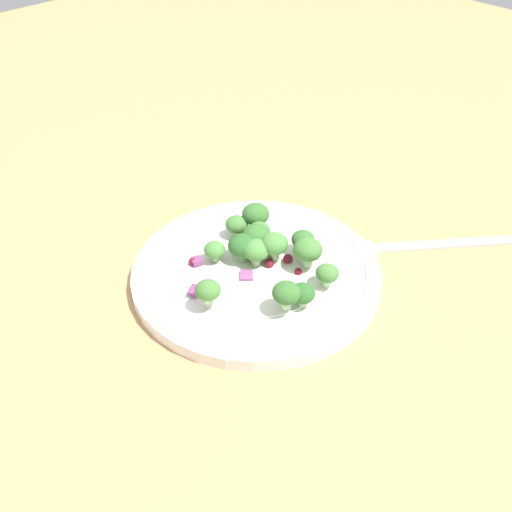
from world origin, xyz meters
TOP-DOWN VIEW (x-y plane):
  - ground_plane at (0.00, 0.00)cm, footprint 180.00×180.00cm
  - plate at (2.70, 1.67)cm, footprint 23.00×23.00cm
  - dressing_pool at (2.70, 1.67)cm, footprint 13.34×13.34cm
  - broccoli_floret_0 at (2.37, 1.34)cm, footprint 2.49×2.49cm
  - broccoli_floret_1 at (2.82, -0.22)cm, footprint 2.66×2.66cm
  - broccoli_floret_2 at (0.82, 2.15)cm, footprint 2.56×2.56cm
  - broccoli_floret_3 at (-1.93, 3.20)cm, footprint 2.17×2.17cm
  - broccoli_floret_4 at (0.62, -3.17)cm, footprint 2.20×2.20cm
  - broccoli_floret_5 at (9.27, 2.66)cm, footprint 2.19×2.19cm
  - broccoli_floret_6 at (4.78, -1.65)cm, footprint 1.98×1.98cm
  - broccoli_floret_7 at (1.05, 0.39)cm, footprint 2.68×2.68cm
  - broccoli_floret_8 at (-1.24, -2.42)cm, footprint 2.70×2.70cm
  - broccoli_floret_9 at (5.02, 7.67)cm, footprint 2.42×2.42cm
  - broccoli_floret_10 at (0.30, 7.86)cm, footprint 2.08×2.08cm
  - broccoli_floret_11 at (3.39, 8.03)cm, footprint 2.18×2.18cm
  - broccoli_floret_12 at (-0.49, -0.66)cm, footprint 2.10×2.10cm
  - broccoli_floret_13 at (-0.62, 4.96)cm, footprint 2.67×2.67cm
  - cranberry_0 at (1.69, 2.39)cm, footprint 0.90×0.90cm
  - cranberry_1 at (0.55, 4.96)cm, footprint 0.71×0.71cm
  - cranberry_2 at (-0.50, 3.15)cm, footprint 0.90×0.90cm
  - cranberry_3 at (6.61, -2.72)cm, footprint 0.76×0.76cm
  - cranberry_4 at (-0.42, 0.90)cm, footprint 0.75×0.75cm
  - cranberry_5 at (8.98, 2.15)cm, footprint 0.81×0.81cm
  - onion_bit_0 at (9.03, 0.51)cm, footprint 1.58×1.46cm
  - onion_bit_1 at (4.27, 2.04)cm, footprint 1.77×1.78cm
  - onion_bit_2 at (3.86, -2.68)cm, footprint 1.73×1.64cm
  - onion_bit_3 at (-2.17, 4.10)cm, footprint 1.70×1.70cm
  - onion_bit_4 at (1.28, 0.25)cm, footprint 1.29×1.59cm
  - onion_bit_5 at (6.32, -2.48)cm, footprint 1.18×1.23cm
  - fork at (-12.33, 9.40)cm, footprint 15.72×12.93cm

SIDE VIEW (x-z plane):
  - ground_plane at x=0.00cm, z-range -2.00..0.00cm
  - fork at x=-12.33cm, z-range 0.00..0.50cm
  - plate at x=2.70cm, z-range 0.01..1.71cm
  - dressing_pool at x=2.70cm, z-range 1.20..1.40cm
  - onion_bit_1 at x=4.27cm, z-range 1.20..1.68cm
  - cranberry_1 at x=0.55cm, z-range 1.20..1.91cm
  - onion_bit_2 at x=3.86cm, z-range 1.38..1.73cm
  - onion_bit_3 at x=-2.17cm, z-range 1.33..1.87cm
  - onion_bit_0 at x=9.03cm, z-range 1.48..1.86cm
  - cranberry_3 at x=6.61cm, z-range 1.32..2.09cm
  - cranberry_0 at x=1.69cm, z-range 1.26..2.15cm
  - cranberry_2 at x=-0.50cm, z-range 1.28..2.18cm
  - onion_bit_5 at x=6.32cm, z-range 1.53..2.01cm
  - cranberry_4 at x=-0.42cm, z-range 1.42..2.17cm
  - onion_bit_4 at x=1.28cm, z-range 1.61..1.99cm
  - cranberry_5 at x=8.98cm, z-range 1.76..2.57cm
  - broccoli_floret_11 at x=3.39cm, z-range 1.48..3.69cm
  - broccoli_floret_6 at x=4.78cm, z-range 1.65..3.66cm
  - broccoli_floret_4 at x=0.62cm, z-range 1.56..3.79cm
  - broccoli_floret_10 at x=0.30cm, z-range 1.68..3.78cm
  - broccoli_floret_12 at x=-0.49cm, z-range 1.87..3.99cm
  - broccoli_floret_0 at x=2.37cm, z-range 1.68..4.21cm
  - broccoli_floret_3 at x=-1.93cm, z-range 1.85..4.05cm
  - broccoli_floret_1 at x=2.82cm, z-range 1.64..4.34cm
  - broccoli_floret_5 at x=9.27cm, z-range 2.06..4.27cm
  - broccoli_floret_7 at x=1.05cm, z-range 1.85..4.56cm
  - broccoli_floret_2 at x=0.82cm, z-range 2.01..4.60cm
  - broccoli_floret_8 at x=-1.24cm, z-range 1.99..4.72cm
  - broccoli_floret_9 at x=5.02cm, z-range 2.18..4.62cm
  - broccoli_floret_13 at x=-0.62cm, z-range 2.05..4.76cm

